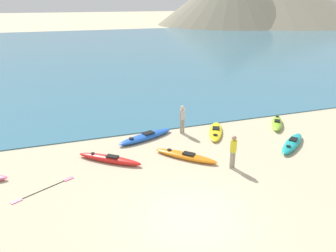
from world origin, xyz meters
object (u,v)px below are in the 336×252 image
kayak_on_sand_3 (277,123)px  kayak_on_sand_4 (110,159)px  kayak_on_sand_1 (216,131)px  loose_paddle (44,189)px  kayak_on_sand_5 (292,143)px  kayak_on_sand_6 (146,136)px  person_near_foreground (233,150)px  kayak_on_sand_2 (186,156)px  person_near_waterline (182,118)px

kayak_on_sand_3 → kayak_on_sand_4: size_ratio=0.84×
kayak_on_sand_1 → loose_paddle: kayak_on_sand_1 is taller
kayak_on_sand_3 → kayak_on_sand_5: kayak_on_sand_3 is taller
kayak_on_sand_6 → person_near_foreground: 5.57m
kayak_on_sand_6 → person_near_foreground: size_ratio=2.20×
kayak_on_sand_2 → kayak_on_sand_6: kayak_on_sand_6 is taller
kayak_on_sand_1 → kayak_on_sand_4: (-6.61, -1.57, 0.03)m
kayak_on_sand_3 → kayak_on_sand_4: bearing=-172.4°
kayak_on_sand_5 → person_near_waterline: bearing=143.8°
kayak_on_sand_1 → kayak_on_sand_4: bearing=-166.6°
kayak_on_sand_5 → person_near_waterline: size_ratio=1.70×
kayak_on_sand_4 → kayak_on_sand_5: kayak_on_sand_5 is taller
kayak_on_sand_4 → person_near_foreground: 6.01m
kayak_on_sand_2 → kayak_on_sand_3: size_ratio=1.13×
person_near_foreground → person_near_waterline: 4.83m
kayak_on_sand_2 → person_near_foreground: bearing=-44.1°
kayak_on_sand_4 → loose_paddle: kayak_on_sand_4 is taller
kayak_on_sand_4 → loose_paddle: bearing=-151.8°
kayak_on_sand_2 → kayak_on_sand_3: (7.15, 2.32, 0.04)m
kayak_on_sand_3 → loose_paddle: 14.22m
kayak_on_sand_3 → person_near_foreground: bearing=-143.9°
kayak_on_sand_5 → loose_paddle: kayak_on_sand_5 is taller
kayak_on_sand_1 → kayak_on_sand_6: bearing=172.4°
loose_paddle → kayak_on_sand_3: bearing=12.5°
kayak_on_sand_1 → kayak_on_sand_2: 3.82m
kayak_on_sand_1 → loose_paddle: size_ratio=1.20×
kayak_on_sand_6 → loose_paddle: kayak_on_sand_6 is taller
person_near_waterline → loose_paddle: 8.75m
kayak_on_sand_2 → kayak_on_sand_5: kayak_on_sand_5 is taller
kayak_on_sand_3 → person_near_waterline: bearing=172.4°
kayak_on_sand_1 → loose_paddle: 10.18m
kayak_on_sand_3 → kayak_on_sand_2: bearing=-162.1°
kayak_on_sand_1 → person_near_foreground: size_ratio=1.84×
person_near_foreground → loose_paddle: 8.54m
person_near_waterline → kayak_on_sand_3: bearing=-7.6°
loose_paddle → kayak_on_sand_2: bearing=6.4°
kayak_on_sand_4 → kayak_on_sand_6: 3.24m
kayak_on_sand_6 → person_near_foreground: person_near_foreground is taller
kayak_on_sand_1 → kayak_on_sand_3: kayak_on_sand_3 is taller
kayak_on_sand_2 → kayak_on_sand_6: size_ratio=0.79×
kayak_on_sand_1 → kayak_on_sand_3: 4.23m
kayak_on_sand_6 → kayak_on_sand_5: bearing=-25.9°
kayak_on_sand_1 → kayak_on_sand_2: (-2.93, -2.45, 0.01)m
kayak_on_sand_4 → person_near_waterline: 5.30m
kayak_on_sand_4 → loose_paddle: size_ratio=1.19×
kayak_on_sand_4 → person_near_foreground: person_near_foreground is taller
kayak_on_sand_3 → kayak_on_sand_6: bearing=175.3°
kayak_on_sand_3 → kayak_on_sand_5: bearing=-111.2°
kayak_on_sand_3 → kayak_on_sand_6: size_ratio=0.70×
person_near_foreground → kayak_on_sand_4: bearing=154.9°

